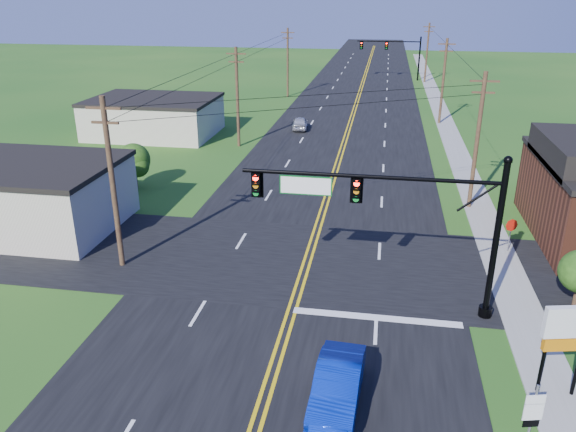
% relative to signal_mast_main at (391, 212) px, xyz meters
% --- Properties ---
extents(ground, '(260.00, 260.00, 0.00)m').
position_rel_signal_mast_main_xyz_m(ground, '(-4.34, -8.00, -4.75)').
color(ground, '#1A4C15').
rests_on(ground, ground).
extents(road_main, '(16.00, 220.00, 0.04)m').
position_rel_signal_mast_main_xyz_m(road_main, '(-4.34, 42.00, -4.73)').
color(road_main, black).
rests_on(road_main, ground).
extents(road_cross, '(70.00, 10.00, 0.04)m').
position_rel_signal_mast_main_xyz_m(road_cross, '(-4.34, 4.00, -4.73)').
color(road_cross, black).
rests_on(road_cross, ground).
extents(sidewalk, '(2.00, 160.00, 0.08)m').
position_rel_signal_mast_main_xyz_m(sidewalk, '(6.16, 32.00, -4.71)').
color(sidewalk, gray).
rests_on(sidewalk, ground).
extents(signal_mast_main, '(11.30, 0.60, 7.48)m').
position_rel_signal_mast_main_xyz_m(signal_mast_main, '(0.00, 0.00, 0.00)').
color(signal_mast_main, black).
rests_on(signal_mast_main, ground).
extents(signal_mast_far, '(10.98, 0.60, 7.48)m').
position_rel_signal_mast_main_xyz_m(signal_mast_far, '(0.10, 72.00, -0.20)').
color(signal_mast_far, black).
rests_on(signal_mast_far, ground).
extents(cream_bldg_near, '(10.20, 8.20, 4.10)m').
position_rel_signal_mast_main_xyz_m(cream_bldg_near, '(-21.34, 6.00, -2.69)').
color(cream_bldg_near, beige).
rests_on(cream_bldg_near, ground).
extents(cream_bldg_far, '(12.20, 9.20, 3.70)m').
position_rel_signal_mast_main_xyz_m(cream_bldg_far, '(-23.34, 30.00, -2.89)').
color(cream_bldg_far, beige).
rests_on(cream_bldg_far, ground).
extents(utility_pole_left_a, '(1.80, 0.28, 9.00)m').
position_rel_signal_mast_main_xyz_m(utility_pole_left_a, '(-13.84, 2.00, -0.03)').
color(utility_pole_left_a, '#362118').
rests_on(utility_pole_left_a, ground).
extents(utility_pole_left_b, '(1.80, 0.28, 9.00)m').
position_rel_signal_mast_main_xyz_m(utility_pole_left_b, '(-13.84, 27.00, -0.03)').
color(utility_pole_left_b, '#362118').
rests_on(utility_pole_left_b, ground).
extents(utility_pole_left_c, '(1.80, 0.28, 9.00)m').
position_rel_signal_mast_main_xyz_m(utility_pole_left_c, '(-13.84, 54.00, -0.03)').
color(utility_pole_left_c, '#362118').
rests_on(utility_pole_left_c, ground).
extents(utility_pole_right_a, '(1.80, 0.28, 9.00)m').
position_rel_signal_mast_main_xyz_m(utility_pole_right_a, '(5.46, 14.00, -0.03)').
color(utility_pole_right_a, '#362118').
rests_on(utility_pole_right_a, ground).
extents(utility_pole_right_b, '(1.80, 0.28, 9.00)m').
position_rel_signal_mast_main_xyz_m(utility_pole_right_b, '(5.46, 40.00, -0.03)').
color(utility_pole_right_b, '#362118').
rests_on(utility_pole_right_b, ground).
extents(utility_pole_right_c, '(1.80, 0.28, 9.00)m').
position_rel_signal_mast_main_xyz_m(utility_pole_right_c, '(5.46, 70.00, -0.03)').
color(utility_pole_right_c, '#362118').
rests_on(utility_pole_right_c, ground).
extents(tree_right_back, '(3.00, 3.00, 4.10)m').
position_rel_signal_mast_main_xyz_m(tree_right_back, '(11.66, 18.00, -2.15)').
color(tree_right_back, '#362118').
rests_on(tree_right_back, ground).
extents(tree_left, '(2.40, 2.40, 3.37)m').
position_rel_signal_mast_main_xyz_m(tree_left, '(-18.34, 14.00, -2.59)').
color(tree_left, '#362118').
rests_on(tree_left, ground).
extents(blue_car, '(1.80, 4.58, 1.48)m').
position_rel_signal_mast_main_xyz_m(blue_car, '(-1.59, -6.87, -4.01)').
color(blue_car, '#0723A4').
rests_on(blue_car, ground).
extents(distant_car, '(1.92, 3.93, 1.29)m').
position_rel_signal_mast_main_xyz_m(distant_car, '(-9.18, 34.67, -4.10)').
color(distant_car, silver).
rests_on(distant_car, ground).
extents(route_sign, '(0.62, 0.18, 2.53)m').
position_rel_signal_mast_main_xyz_m(route_sign, '(4.55, -8.02, -3.28)').
color(route_sign, slate).
rests_on(route_sign, ground).
extents(stop_sign, '(0.68, 0.30, 2.02)m').
position_rel_signal_mast_main_xyz_m(stop_sign, '(6.73, 7.11, -3.30)').
color(stop_sign, slate).
rests_on(stop_sign, ground).
extents(pylon_sign, '(1.78, 0.63, 3.64)m').
position_rel_signal_mast_main_xyz_m(pylon_sign, '(6.16, -5.00, -2.09)').
color(pylon_sign, black).
rests_on(pylon_sign, ground).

